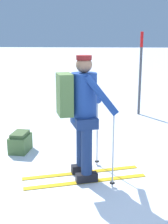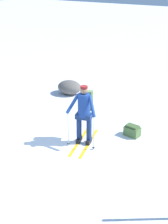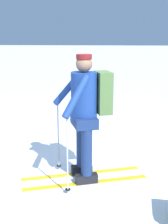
# 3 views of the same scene
# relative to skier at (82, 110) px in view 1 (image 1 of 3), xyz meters

# --- Properties ---
(ground_plane) EXTENTS (80.00, 80.00, 0.00)m
(ground_plane) POSITION_rel_skier_xyz_m (-0.47, -0.36, -1.00)
(ground_plane) COLOR white
(skier) EXTENTS (0.95, 1.78, 1.73)m
(skier) POSITION_rel_skier_xyz_m (0.00, 0.00, 0.00)
(skier) COLOR gold
(skier) RESTS_ON ground_plane
(dropped_backpack) EXTENTS (0.48, 0.35, 0.35)m
(dropped_backpack) POSITION_rel_skier_xyz_m (0.98, 1.12, -0.84)
(dropped_backpack) COLOR #4C6B38
(dropped_backpack) RESTS_ON ground_plane
(trail_marker) EXTENTS (0.07, 0.07, 2.04)m
(trail_marker) POSITION_rel_skier_xyz_m (3.64, -1.27, 0.18)
(trail_marker) COLOR #4C4C51
(trail_marker) RESTS_ON ground_plane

